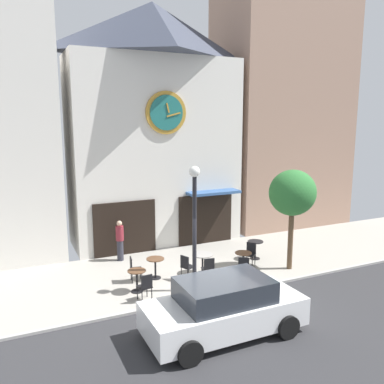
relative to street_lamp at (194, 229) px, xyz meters
The scene contains 18 objects.
ground_plane 2.49m from the street_lamp, 81.61° to the right, with size 29.52×11.68×0.13m.
clock_building 7.04m from the street_lamp, 82.47° to the left, with size 7.68×4.33×10.79m.
neighbor_building_right 12.12m from the street_lamp, 38.63° to the left, with size 6.92×4.19×15.39m.
street_lamp is the anchor object (origin of this frame).
street_tree 4.29m from the street_lamp, ahead, with size 1.83×1.65×3.87m.
cafe_table_center_left 2.54m from the street_lamp, 158.76° to the left, with size 0.62×0.62×0.75m.
cafe_table_center_right 2.40m from the street_lamp, 119.04° to the left, with size 0.65×0.65×0.75m.
cafe_table_near_curb 2.20m from the street_lamp, 53.49° to the left, with size 0.79×0.79×0.76m.
cafe_table_leftmost 2.96m from the street_lamp, 16.58° to the left, with size 0.63×0.63×0.77m.
cafe_table_center 4.33m from the street_lamp, 25.96° to the left, with size 0.65×0.65×0.76m.
cafe_chair_facing_wall 2.79m from the street_lamp, 136.64° to the left, with size 0.46×0.46×0.90m.
cafe_chair_facing_street 1.84m from the street_lamp, 29.96° to the left, with size 0.47×0.47×0.90m.
cafe_chair_near_tree 2.53m from the street_lamp, ahead, with size 0.55×0.55×0.90m.
cafe_chair_corner 2.39m from the street_lamp, behind, with size 0.45×0.45×0.90m.
cafe_chair_by_entrance 3.64m from the street_lamp, 22.12° to the left, with size 0.56×0.56×0.90m.
cafe_chair_curbside 1.90m from the street_lamp, 81.83° to the left, with size 0.53×0.53×0.90m.
pedestrian_maroon 4.41m from the street_lamp, 111.15° to the left, with size 0.44×0.44×1.67m.
parked_car_white 3.22m from the street_lamp, 99.34° to the right, with size 4.31×2.04×1.55m.
Camera 1 is at (-5.56, -10.73, 5.67)m, focal length 37.23 mm.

